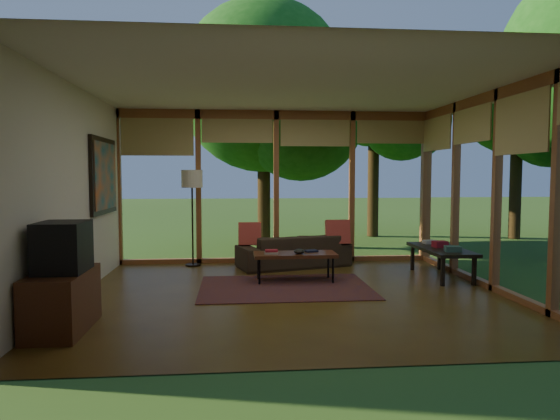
{
  "coord_description": "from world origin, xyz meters",
  "views": [
    {
      "loc": [
        -0.74,
        -6.37,
        1.56
      ],
      "look_at": [
        -0.1,
        0.7,
        1.06
      ],
      "focal_mm": 32.0,
      "sensor_mm": 36.0,
      "label": 1
    }
  ],
  "objects": [
    {
      "name": "floor",
      "position": [
        0.0,
        0.0,
        0.0
      ],
      "size": [
        5.5,
        5.5,
        0.0
      ],
      "primitive_type": "plane",
      "color": "brown",
      "rests_on": "ground"
    },
    {
      "name": "ceiling",
      "position": [
        0.0,
        0.0,
        2.7
      ],
      "size": [
        5.5,
        5.5,
        0.0
      ],
      "primitive_type": "plane",
      "rotation": [
        3.14,
        0.0,
        0.0
      ],
      "color": "silver",
      "rests_on": "ground"
    },
    {
      "name": "wall_left",
      "position": [
        -2.75,
        0.0,
        1.35
      ],
      "size": [
        0.04,
        5.0,
        2.7
      ],
      "primitive_type": "cube",
      "color": "beige",
      "rests_on": "ground"
    },
    {
      "name": "wall_front",
      "position": [
        0.0,
        -2.5,
        1.35
      ],
      "size": [
        5.5,
        0.04,
        2.7
      ],
      "primitive_type": "cube",
      "color": "beige",
      "rests_on": "ground"
    },
    {
      "name": "window_wall_back",
      "position": [
        0.0,
        2.5,
        1.35
      ],
      "size": [
        5.5,
        0.12,
        2.7
      ],
      "primitive_type": "cube",
      "color": "#9D5B31",
      "rests_on": "ground"
    },
    {
      "name": "window_wall_right",
      "position": [
        2.75,
        0.0,
        1.35
      ],
      "size": [
        0.12,
        5.0,
        2.7
      ],
      "primitive_type": "cube",
      "color": "#9D5B31",
      "rests_on": "ground"
    },
    {
      "name": "exterior_lawn",
      "position": [
        8.0,
        8.0,
        -0.01
      ],
      "size": [
        40.0,
        40.0,
        0.0
      ],
      "primitive_type": "plane",
      "color": "#305821",
      "rests_on": "ground"
    },
    {
      "name": "tree_nw",
      "position": [
        -0.1,
        4.64,
        3.48
      ],
      "size": [
        3.73,
        3.73,
        5.36
      ],
      "color": "#3A2A15",
      "rests_on": "ground"
    },
    {
      "name": "tree_ne",
      "position": [
        2.79,
        6.19,
        3.7
      ],
      "size": [
        2.89,
        2.89,
        5.17
      ],
      "color": "#3A2A15",
      "rests_on": "ground"
    },
    {
      "name": "tree_far",
      "position": [
        5.89,
        5.32,
        3.5
      ],
      "size": [
        2.91,
        2.91,
        4.98
      ],
      "color": "#3A2A15",
      "rests_on": "ground"
    },
    {
      "name": "rug",
      "position": [
        -0.05,
        0.42,
        0.01
      ],
      "size": [
        2.35,
        1.67,
        0.01
      ],
      "primitive_type": "cube",
      "color": "maroon",
      "rests_on": "floor"
    },
    {
      "name": "sofa",
      "position": [
        0.26,
        2.0,
        0.27
      ],
      "size": [
        2.01,
        1.24,
        0.55
      ],
      "primitive_type": "imported",
      "rotation": [
        0.0,
        0.0,
        3.43
      ],
      "color": "#35271A",
      "rests_on": "floor"
    },
    {
      "name": "pillow_left",
      "position": [
        -0.49,
        1.95,
        0.57
      ],
      "size": [
        0.38,
        0.2,
        0.4
      ],
      "primitive_type": "cube",
      "rotation": [
        -0.21,
        0.0,
        0.0
      ],
      "color": "#9C110E",
      "rests_on": "sofa"
    },
    {
      "name": "pillow_right",
      "position": [
        1.01,
        1.95,
        0.58
      ],
      "size": [
        0.41,
        0.22,
        0.43
      ],
      "primitive_type": "cube",
      "rotation": [
        -0.21,
        0.0,
        0.0
      ],
      "color": "#9C110E",
      "rests_on": "sofa"
    },
    {
      "name": "ct_book_lower",
      "position": [
        -0.22,
        0.76,
        0.44
      ],
      "size": [
        0.21,
        0.17,
        0.03
      ],
      "primitive_type": "cube",
      "rotation": [
        0.0,
        0.0,
        -0.11
      ],
      "color": "#ABA39B",
      "rests_on": "coffee_table"
    },
    {
      "name": "ct_book_upper",
      "position": [
        -0.22,
        0.76,
        0.47
      ],
      "size": [
        0.18,
        0.14,
        0.03
      ],
      "primitive_type": "cube",
      "rotation": [
        0.0,
        0.0,
        -0.0
      ],
      "color": "maroon",
      "rests_on": "coffee_table"
    },
    {
      "name": "ct_book_side",
      "position": [
        0.38,
        0.89,
        0.44
      ],
      "size": [
        0.21,
        0.18,
        0.03
      ],
      "primitive_type": "cube",
      "rotation": [
        0.0,
        0.0,
        0.29
      ],
      "color": "black",
      "rests_on": "coffee_table"
    },
    {
      "name": "ct_bowl",
      "position": [
        0.18,
        0.71,
        0.46
      ],
      "size": [
        0.16,
        0.16,
        0.07
      ],
      "primitive_type": "ellipsoid",
      "color": "black",
      "rests_on": "coffee_table"
    },
    {
      "name": "media_cabinet",
      "position": [
        -2.47,
        -1.29,
        0.3
      ],
      "size": [
        0.5,
        1.0,
        0.6
      ],
      "primitive_type": "cube",
      "color": "#522816",
      "rests_on": "floor"
    },
    {
      "name": "television",
      "position": [
        -2.45,
        -1.29,
        0.85
      ],
      "size": [
        0.45,
        0.55,
        0.5
      ],
      "primitive_type": "cube",
      "color": "black",
      "rests_on": "media_cabinet"
    },
    {
      "name": "console_book_a",
      "position": [
        2.4,
        0.52,
        0.5
      ],
      "size": [
        0.25,
        0.2,
        0.08
      ],
      "primitive_type": "cube",
      "rotation": [
        0.0,
        0.0,
        -0.18
      ],
      "color": "#345B52",
      "rests_on": "side_console"
    },
    {
      "name": "console_book_b",
      "position": [
        2.4,
        0.97,
        0.5
      ],
      "size": [
        0.23,
        0.18,
        0.09
      ],
      "primitive_type": "cube",
      "rotation": [
        0.0,
        0.0,
        0.17
      ],
      "color": "maroon",
      "rests_on": "side_console"
    },
    {
      "name": "console_book_c",
      "position": [
        2.4,
        1.37,
        0.48
      ],
      "size": [
        0.22,
        0.17,
        0.06
      ],
      "primitive_type": "cube",
      "rotation": [
        0.0,
        0.0,
        0.11
      ],
      "color": "#ABA39B",
      "rests_on": "side_console"
    },
    {
      "name": "floor_lamp",
      "position": [
        -1.47,
        2.24,
        1.41
      ],
      "size": [
        0.36,
        0.36,
        1.65
      ],
      "color": "black",
      "rests_on": "floor"
    },
    {
      "name": "coffee_table",
      "position": [
        0.13,
        0.81,
        0.39
      ],
      "size": [
        1.2,
        0.5,
        0.43
      ],
      "color": "#522816",
      "rests_on": "floor"
    },
    {
      "name": "side_console",
      "position": [
        2.4,
        0.92,
        0.41
      ],
      "size": [
        0.6,
        1.4,
        0.46
      ],
      "color": "black",
      "rests_on": "floor"
    },
    {
      "name": "wall_painting",
      "position": [
        -2.71,
        1.4,
        1.55
      ],
      "size": [
        0.06,
        1.35,
        1.15
      ],
      "color": "black",
      "rests_on": "wall_left"
    }
  ]
}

